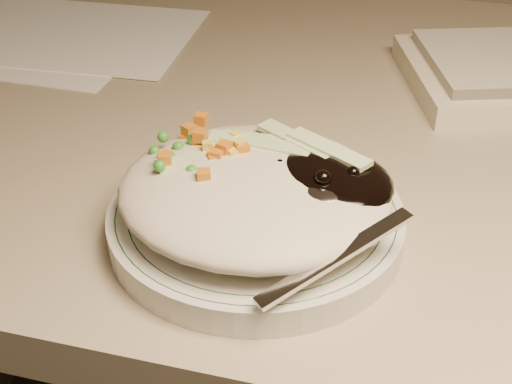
# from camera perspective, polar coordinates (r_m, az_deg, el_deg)

# --- Properties ---
(desk) EXTENTS (1.40, 0.70, 0.74)m
(desk) POSITION_cam_1_polar(r_m,az_deg,el_deg) (0.80, 9.51, -6.56)
(desk) COLOR gray
(desk) RESTS_ON ground
(plate) EXTENTS (0.21, 0.21, 0.02)m
(plate) POSITION_cam_1_polar(r_m,az_deg,el_deg) (0.52, 0.00, -2.39)
(plate) COLOR silver
(plate) RESTS_ON desk
(plate_rim) EXTENTS (0.20, 0.20, 0.00)m
(plate_rim) POSITION_cam_1_polar(r_m,az_deg,el_deg) (0.51, -0.00, -1.49)
(plate_rim) COLOR #144723
(plate_rim) RESTS_ON plate
(meal) EXTENTS (0.21, 0.19, 0.05)m
(meal) POSITION_cam_1_polar(r_m,az_deg,el_deg) (0.50, 0.45, 0.43)
(meal) COLOR #C2B79D
(meal) RESTS_ON plate
(papers) EXTENTS (0.35, 0.25, 0.00)m
(papers) POSITION_cam_1_polar(r_m,az_deg,el_deg) (0.89, -16.69, 11.87)
(papers) COLOR white
(papers) RESTS_ON desk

